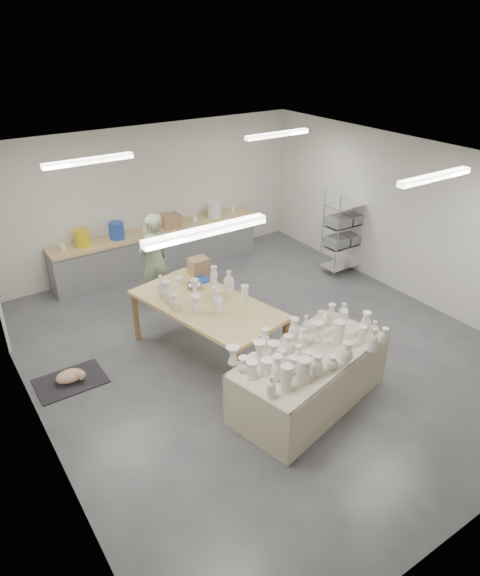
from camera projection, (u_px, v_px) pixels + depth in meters
room at (252, 231)px, 7.59m from camera, size 8.00×8.02×3.00m
back_counter at (159, 248)px, 11.01m from camera, size 4.60×0.60×1.24m
wire_shelf at (345, 231)px, 10.72m from camera, size 0.88×0.48×1.80m
drying_table at (309, 375)px, 7.11m from camera, size 2.52×1.63×1.19m
work_table at (205, 299)px, 8.08m from camera, size 1.74×2.67×1.30m
rug at (71, 381)px, 7.71m from camera, size 1.00×0.70×0.02m
cat at (71, 376)px, 7.67m from camera, size 0.49×0.42×0.18m
potter at (155, 261)px, 9.42m from camera, size 0.76×0.61×1.82m
red_stool at (151, 286)px, 9.92m from camera, size 0.38×0.38×0.29m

